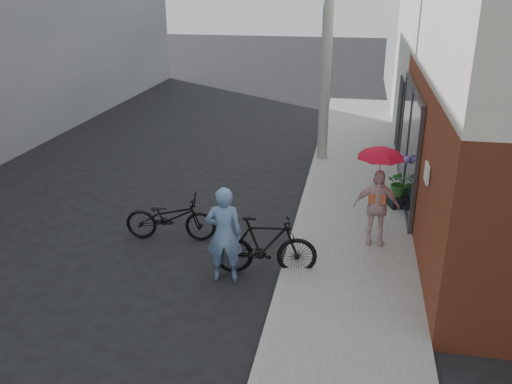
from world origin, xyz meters
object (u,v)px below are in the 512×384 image
(utility_pole, at_px, (328,31))
(bike_right, at_px, (265,246))
(kimono_woman, at_px, (376,207))
(planter, at_px, (398,201))
(officer, at_px, (224,234))
(bike_left, at_px, (171,217))

(utility_pole, xyz_separation_m, bike_right, (-0.50, -6.35, -2.97))
(utility_pole, distance_m, kimono_woman, 5.85)
(kimono_woman, bearing_deg, planter, 73.87)
(utility_pole, bearing_deg, officer, -99.69)
(bike_right, xyz_separation_m, planter, (2.40, 3.21, -0.30))
(utility_pole, distance_m, planter, 4.91)
(bike_right, bearing_deg, planter, -44.53)
(bike_left, relative_size, planter, 4.07)
(bike_left, bearing_deg, utility_pole, -31.38)
(bike_right, bearing_deg, bike_left, 56.67)
(bike_left, xyz_separation_m, bike_right, (2.02, -0.97, 0.07))
(bike_right, distance_m, planter, 4.02)
(officer, bearing_deg, kimono_woman, -154.85)
(officer, distance_m, kimono_woman, 2.96)
(utility_pole, relative_size, bike_left, 3.97)
(bike_left, bearing_deg, planter, -69.43)
(officer, xyz_separation_m, bike_left, (-1.39, 1.27, -0.37))
(officer, bearing_deg, utility_pole, -107.56)
(utility_pole, height_order, officer, utility_pole)
(bike_left, xyz_separation_m, planter, (4.42, 2.24, -0.23))
(officer, bearing_deg, bike_left, -50.30)
(bike_right, height_order, kimono_woman, kimono_woman)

